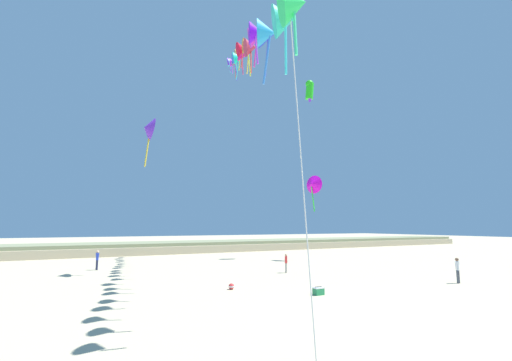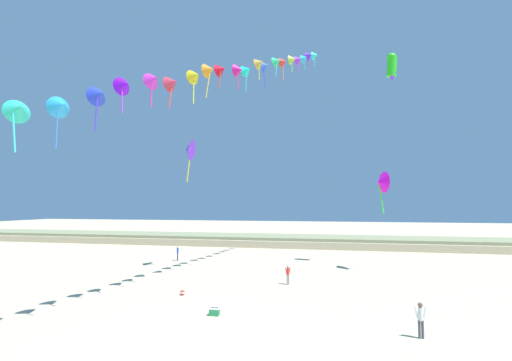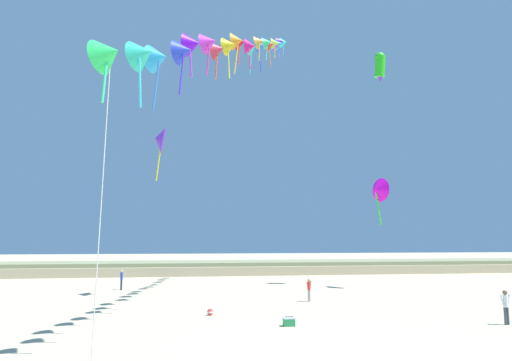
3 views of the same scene
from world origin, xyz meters
TOP-DOWN VIEW (x-y plane):
  - ground_plane at (0.00, 0.00)m, footprint 240.00×240.00m
  - dune_ridge at (0.00, 39.36)m, footprint 120.00×9.51m
  - person_near_left at (-10.85, 21.68)m, footprint 0.29×0.58m
  - person_near_right at (10.56, 2.53)m, footprint 0.60×0.23m
  - person_mid_center at (3.00, 12.37)m, footprint 0.45×0.43m
  - kite_banner_string at (-1.37, 12.08)m, footprint 13.97×35.60m
  - large_kite_low_lead at (-7.73, 17.18)m, footprint 1.05×2.08m
  - large_kite_mid_trail at (13.22, 22.23)m, footprint 1.50×1.48m
  - large_kite_high_solo at (11.42, 19.63)m, footprint 1.44×2.25m
  - beach_cooler at (-0.33, 3.80)m, footprint 0.58×0.41m
  - beach_ball at (-4.02, 7.63)m, footprint 0.36×0.36m

SIDE VIEW (x-z plane):
  - ground_plane at x=0.00m, z-range 0.00..0.00m
  - beach_ball at x=-4.02m, z-range 0.00..0.36m
  - beach_cooler at x=-0.33m, z-range -0.02..0.45m
  - dune_ridge at x=0.00m, z-range 0.00..1.49m
  - person_mid_center at x=3.00m, z-range 0.12..1.67m
  - person_near_left at x=-10.85m, z-range 0.13..1.83m
  - person_near_right at x=10.56m, z-range 0.13..1.83m
  - large_kite_high_solo at x=11.42m, z-range 6.53..10.78m
  - large_kite_low_lead at x=-7.73m, z-range 9.91..14.33m
  - kite_banner_string at x=-1.37m, z-range 4.68..31.52m
  - large_kite_mid_trail at x=13.22m, z-range 19.84..22.88m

